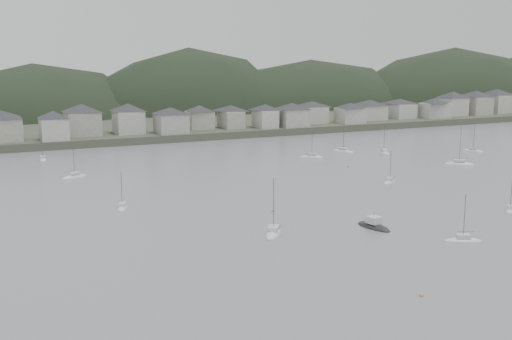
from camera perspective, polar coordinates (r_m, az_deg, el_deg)
name	(u,v)px	position (r m, az deg, el deg)	size (l,w,h in m)	color
ground	(469,294)	(100.66, 18.62, -10.54)	(900.00, 900.00, 0.00)	slate
far_shore_land	(91,113)	(369.75, -14.57, 5.01)	(900.00, 250.00, 3.00)	#383D2D
forested_ridge	(111,140)	(347.15, -12.91, 2.61)	(851.55, 103.94, 102.57)	black
waterfront_town	(257,114)	(277.67, 0.05, 5.09)	(451.48, 28.46, 12.92)	gray
sailboat_lead	(122,208)	(148.43, -11.91, -3.34)	(4.26, 7.04, 9.21)	silver
moored_fleet	(230,195)	(158.02, -2.35, -2.27)	(267.29, 177.03, 12.87)	silver
motor_launch_far	(374,226)	(131.89, 10.53, -5.00)	(4.50, 9.07, 4.06)	black
mooring_buoys	(186,219)	(136.55, -6.30, -4.40)	(129.96, 126.51, 0.70)	gold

